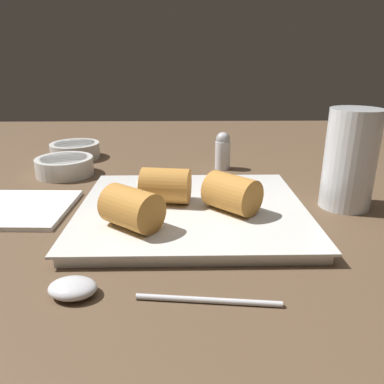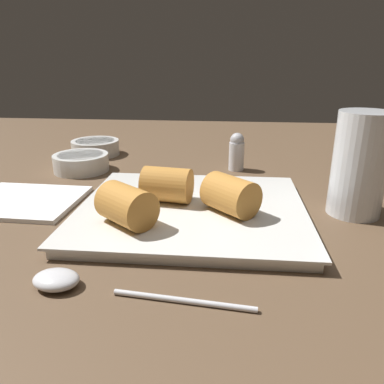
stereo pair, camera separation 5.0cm
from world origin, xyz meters
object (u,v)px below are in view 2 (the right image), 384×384
(dipping_bowl_far, at_px, (96,147))
(salt_shaker, at_px, (237,152))
(drinking_glass, at_px, (359,164))
(spoon, at_px, (72,282))
(dipping_bowl_near, at_px, (81,162))
(serving_plate, at_px, (192,211))
(napkin, at_px, (24,201))

(dipping_bowl_far, xyz_separation_m, salt_shaker, (0.29, -0.08, 0.02))
(drinking_glass, relative_size, salt_shaker, 1.97)
(spoon, height_order, drinking_glass, drinking_glass)
(spoon, bearing_deg, dipping_bowl_near, 109.70)
(dipping_bowl_far, bearing_deg, drinking_glass, -31.05)
(drinking_glass, bearing_deg, dipping_bowl_near, 160.55)
(spoon, bearing_deg, salt_shaker, 68.60)
(dipping_bowl_near, xyz_separation_m, salt_shaker, (0.27, 0.03, 0.02))
(dipping_bowl_near, bearing_deg, salt_shaker, 6.73)
(serving_plate, distance_m, drinking_glass, 0.22)
(serving_plate, xyz_separation_m, spoon, (-0.09, -0.17, -0.00))
(serving_plate, bearing_deg, napkin, 174.56)
(drinking_glass, bearing_deg, dipping_bowl_far, 148.95)
(spoon, xyz_separation_m, drinking_glass, (0.30, 0.20, 0.06))
(serving_plate, xyz_separation_m, napkin, (-0.24, 0.02, -0.00))
(serving_plate, bearing_deg, drinking_glass, 8.62)
(napkin, bearing_deg, drinking_glass, 1.14)
(napkin, bearing_deg, serving_plate, -5.44)
(serving_plate, height_order, salt_shaker, salt_shaker)
(dipping_bowl_near, relative_size, drinking_glass, 0.73)
(spoon, distance_m, drinking_glass, 0.36)
(dipping_bowl_far, bearing_deg, dipping_bowl_near, -83.55)
(dipping_bowl_far, height_order, napkin, dipping_bowl_far)
(dipping_bowl_near, bearing_deg, serving_plate, -40.07)
(serving_plate, relative_size, napkin, 1.85)
(dipping_bowl_near, distance_m, drinking_glass, 0.45)
(dipping_bowl_near, relative_size, salt_shaker, 1.43)
(spoon, height_order, salt_shaker, salt_shaker)
(dipping_bowl_near, height_order, spoon, dipping_bowl_near)
(serving_plate, height_order, dipping_bowl_far, dipping_bowl_far)
(dipping_bowl_far, relative_size, napkin, 0.62)
(spoon, distance_m, napkin, 0.24)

